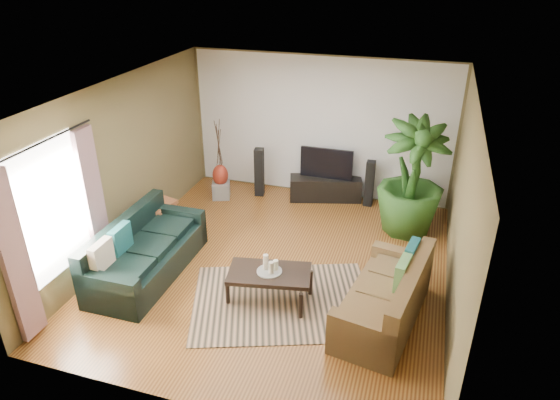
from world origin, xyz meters
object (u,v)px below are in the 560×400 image
at_px(tv_stand, 325,188).
at_px(vase, 220,175).
at_px(television, 327,163).
at_px(potted_plant, 412,178).
at_px(sofa_left, 147,248).
at_px(side_table, 156,218).
at_px(speaker_right, 369,183).
at_px(speaker_left, 259,172).
at_px(sofa_right, 384,293).
at_px(pedestal, 221,190).
at_px(coffee_table, 270,285).

relative_size(tv_stand, vase, 3.24).
height_order(television, potted_plant, potted_plant).
height_order(sofa_left, side_table, sofa_left).
height_order(speaker_right, potted_plant, potted_plant).
bearing_deg(speaker_left, vase, -162.57).
xyz_separation_m(speaker_left, vase, (-0.67, -0.35, -0.00)).
height_order(sofa_left, television, television).
bearing_deg(speaker_right, tv_stand, 179.79).
xyz_separation_m(television, side_table, (-2.46, -2.12, -0.45)).
distance_m(sofa_right, tv_stand, 3.58).
height_order(tv_stand, television, television).
distance_m(speaker_right, pedestal, 2.85).
height_order(coffee_table, side_table, side_table).
height_order(sofa_left, tv_stand, sofa_left).
relative_size(television, potted_plant, 0.50).
distance_m(sofa_right, pedestal, 4.38).
bearing_deg(television, speaker_left, -171.66).
xyz_separation_m(sofa_right, television, (-1.48, 3.25, 0.32)).
relative_size(sofa_right, pedestal, 5.64).
height_order(speaker_right, vase, speaker_right).
bearing_deg(speaker_right, sofa_right, -78.88).
bearing_deg(television, sofa_right, -65.47).
bearing_deg(pedestal, potted_plant, -3.72).
height_order(coffee_table, vase, vase).
bearing_deg(coffee_table, tv_stand, 78.26).
bearing_deg(potted_plant, tv_stand, 154.27).
height_order(sofa_right, vase, sofa_right).
height_order(sofa_right, speaker_right, speaker_right).
distance_m(coffee_table, side_table, 2.67).
bearing_deg(sofa_right, tv_stand, -145.34).
bearing_deg(tv_stand, speaker_right, -15.67).
xyz_separation_m(pedestal, vase, (0.00, 0.00, 0.31)).
xyz_separation_m(sofa_left, side_table, (-0.48, 1.09, -0.13)).
bearing_deg(speaker_left, speaker_right, -5.10).
height_order(speaker_left, vase, speaker_left).
relative_size(coffee_table, side_table, 1.89).
distance_m(television, speaker_left, 1.32).
bearing_deg(speaker_left, coffee_table, -78.45).
bearing_deg(vase, side_table, -107.58).
relative_size(sofa_left, speaker_right, 2.41).
distance_m(speaker_right, vase, 2.84).
xyz_separation_m(coffee_table, side_table, (-2.40, 1.15, 0.07)).
xyz_separation_m(tv_stand, vase, (-1.95, -0.54, 0.25)).
bearing_deg(vase, potted_plant, -3.72).
height_order(television, side_table, television).
relative_size(television, speaker_left, 1.04).
relative_size(television, speaker_right, 1.12).
bearing_deg(pedestal, sofa_right, -38.26).
bearing_deg(coffee_table, speaker_left, 100.92).
xyz_separation_m(sofa_left, speaker_right, (2.81, 3.21, 0.02)).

